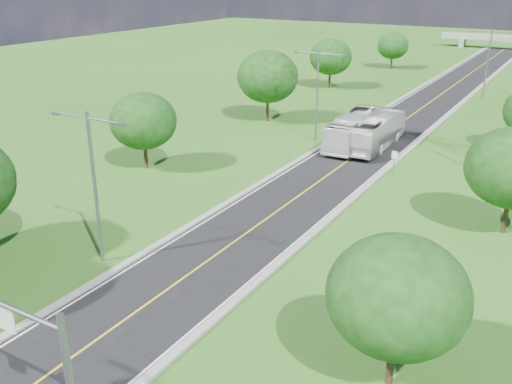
# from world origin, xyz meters

# --- Properties ---
(ground) EXTENTS (260.00, 260.00, 0.00)m
(ground) POSITION_xyz_m (0.00, 60.00, 0.00)
(ground) COLOR #2C5718
(ground) RESTS_ON ground
(road) EXTENTS (8.00, 150.00, 0.06)m
(road) POSITION_xyz_m (0.00, 66.00, 0.03)
(road) COLOR black
(road) RESTS_ON ground
(curb_left) EXTENTS (0.50, 150.00, 0.22)m
(curb_left) POSITION_xyz_m (-4.25, 66.00, 0.11)
(curb_left) COLOR gray
(curb_left) RESTS_ON ground
(curb_right) EXTENTS (0.50, 150.00, 0.22)m
(curb_right) POSITION_xyz_m (4.25, 66.00, 0.11)
(curb_right) COLOR gray
(curb_right) RESTS_ON ground
(signal_mast) EXTENTS (8.54, 0.33, 7.20)m
(signal_mast) POSITION_xyz_m (3.68, -1.00, 4.91)
(signal_mast) COLOR slate
(signal_mast) RESTS_ON ground
(speed_limit_sign) EXTENTS (0.55, 0.09, 2.40)m
(speed_limit_sign) POSITION_xyz_m (5.20, 37.98, 1.60)
(speed_limit_sign) COLOR slate
(speed_limit_sign) RESTS_ON ground
(overpass) EXTENTS (30.00, 3.00, 3.20)m
(overpass) POSITION_xyz_m (0.00, 140.00, 2.41)
(overpass) COLOR gray
(overpass) RESTS_ON ground
(streetlight_near_left) EXTENTS (5.90, 0.25, 10.00)m
(streetlight_near_left) POSITION_xyz_m (-6.00, 12.00, 5.94)
(streetlight_near_left) COLOR slate
(streetlight_near_left) RESTS_ON ground
(streetlight_mid_left) EXTENTS (5.90, 0.25, 10.00)m
(streetlight_mid_left) POSITION_xyz_m (-6.00, 45.00, 5.94)
(streetlight_mid_left) COLOR slate
(streetlight_mid_left) RESTS_ON ground
(streetlight_far_right) EXTENTS (5.90, 0.25, 10.00)m
(streetlight_far_right) POSITION_xyz_m (6.00, 78.00, 5.94)
(streetlight_far_right) COLOR slate
(streetlight_far_right) RESTS_ON ground
(tree_lb) EXTENTS (6.30, 6.30, 7.33)m
(tree_lb) POSITION_xyz_m (-16.00, 28.00, 4.64)
(tree_lb) COLOR black
(tree_lb) RESTS_ON ground
(tree_lc) EXTENTS (7.56, 7.56, 8.79)m
(tree_lc) POSITION_xyz_m (-15.00, 50.00, 5.58)
(tree_lc) COLOR black
(tree_lc) RESTS_ON ground
(tree_ld) EXTENTS (6.72, 6.72, 7.82)m
(tree_ld) POSITION_xyz_m (-17.00, 74.00, 4.95)
(tree_ld) COLOR black
(tree_ld) RESTS_ON ground
(tree_le) EXTENTS (5.88, 5.88, 6.84)m
(tree_le) POSITION_xyz_m (-14.50, 98.00, 4.33)
(tree_le) COLOR black
(tree_le) RESTS_ON ground
(tree_ra) EXTENTS (6.30, 6.30, 7.33)m
(tree_ra) POSITION_xyz_m (14.00, 10.00, 4.64)
(tree_ra) COLOR black
(tree_ra) RESTS_ON ground
(bus_outbound) EXTENTS (3.03, 12.22, 3.39)m
(bus_outbound) POSITION_xyz_m (0.80, 45.66, 1.76)
(bus_outbound) COLOR silver
(bus_outbound) RESTS_ON road
(bus_inbound) EXTENTS (3.75, 12.47, 3.43)m
(bus_inbound) POSITION_xyz_m (-1.72, 45.31, 1.77)
(bus_inbound) COLOR white
(bus_inbound) RESTS_ON road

